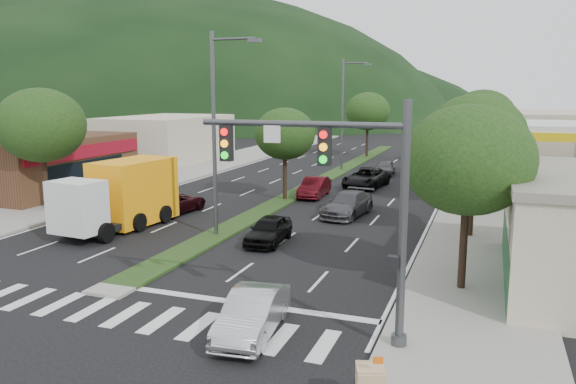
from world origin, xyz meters
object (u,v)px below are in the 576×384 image
at_px(tree_r_e, 484,116).
at_px(suv_maroon, 175,203).
at_px(tree_l_a, 41,125).
at_px(a_frame_sign, 370,384).
at_px(tree_r_a, 468,160).
at_px(streetlight_near, 218,125).
at_px(box_truck, 123,197).
at_px(motorhome, 440,161).
at_px(tree_med_near, 285,134).
at_px(car_queue_c, 314,187).
at_px(tree_r_b, 475,137).
at_px(tree_r_d, 483,117).
at_px(traffic_signal, 347,185).
at_px(sedan_silver, 252,313).
at_px(streetlight_mid, 345,109).
at_px(tree_med_far, 368,111).
at_px(car_queue_e, 385,168).
at_px(car_queue_d, 366,178).
at_px(car_queue_b, 348,204).
at_px(car_queue_a, 269,230).

xyz_separation_m(tree_r_e, suv_maroon, (-16.84, -27.89, -4.27)).
distance_m(tree_l_a, a_frame_sign, 27.84).
relative_size(tree_r_a, streetlight_near, 0.66).
distance_m(tree_r_e, suv_maroon, 32.86).
xyz_separation_m(tree_r_a, box_truck, (-17.41, 3.91, -3.14)).
bearing_deg(motorhome, tree_med_near, -136.65).
relative_size(car_queue_c, motorhome, 0.48).
bearing_deg(tree_r_e, tree_r_b, -90.00).
height_order(tree_med_near, a_frame_sign, tree_med_near).
bearing_deg(tree_l_a, a_frame_sign, -33.18).
xyz_separation_m(tree_r_d, tree_l_a, (-24.50, -20.00, 0.00)).
bearing_deg(tree_med_near, box_truck, -118.20).
bearing_deg(tree_l_a, motorhome, 41.75).
bearing_deg(motorhome, tree_r_a, -91.05).
bearing_deg(tree_r_d, motorhome, -164.88).
bearing_deg(traffic_signal, sedan_silver, -171.16).
xyz_separation_m(tree_r_a, streetlight_mid, (-11.79, 29.00, 0.76)).
bearing_deg(tree_med_far, car_queue_e, -71.21).
bearing_deg(car_queue_d, car_queue_b, -77.35).
height_order(car_queue_d, a_frame_sign, a_frame_sign).
height_order(tree_l_a, streetlight_mid, streetlight_mid).
bearing_deg(car_queue_a, tree_r_e, 71.38).
distance_m(streetlight_near, streetlight_mid, 25.00).
xyz_separation_m(tree_r_a, tree_med_far, (-12.00, 40.00, 0.19)).
xyz_separation_m(car_queue_c, motorhome, (7.50, 9.38, 1.03)).
height_order(tree_l_a, car_queue_a, tree_l_a).
relative_size(tree_r_d, motorhome, 0.83).
height_order(tree_med_far, car_queue_e, tree_med_far).
height_order(traffic_signal, streetlight_near, streetlight_near).
bearing_deg(streetlight_near, car_queue_b, 54.47).
bearing_deg(streetlight_mid, motorhome, -23.44).
xyz_separation_m(tree_med_far, suv_maroon, (-4.84, -31.89, -4.39)).
bearing_deg(box_truck, tree_med_near, -112.96).
height_order(car_queue_e, a_frame_sign, a_frame_sign).
bearing_deg(car_queue_c, tree_med_far, 91.22).
height_order(streetlight_mid, car_queue_e, streetlight_mid).
height_order(traffic_signal, tree_med_far, tree_med_far).
height_order(streetlight_mid, suv_maroon, streetlight_mid).
height_order(tree_r_d, tree_l_a, tree_l_a).
height_order(tree_r_b, streetlight_near, streetlight_near).
xyz_separation_m(tree_r_d, car_queue_c, (-10.50, -10.19, -4.50)).
bearing_deg(motorhome, tree_r_e, 66.63).
bearing_deg(motorhome, car_queue_e, 145.77).
height_order(tree_med_far, box_truck, tree_med_far).
height_order(tree_r_a, tree_med_far, tree_med_far).
bearing_deg(car_queue_d, tree_r_a, -62.35).
relative_size(tree_r_a, suv_maroon, 1.48).
bearing_deg(box_truck, tree_r_e, -113.25).
height_order(tree_med_near, streetlight_near, streetlight_near).
height_order(suv_maroon, a_frame_sign, a_frame_sign).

